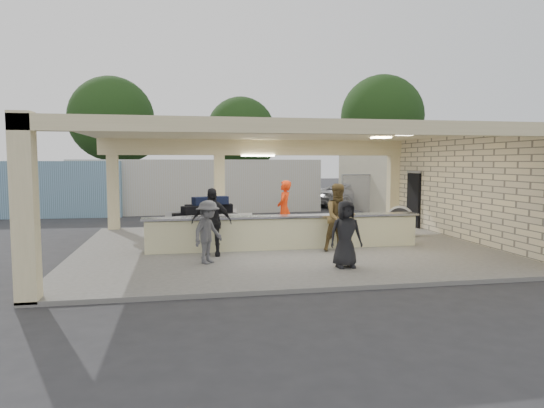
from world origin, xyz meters
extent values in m
plane|color=#2A2A2D|center=(0.00, 0.00, 0.00)|extent=(120.00, 120.00, 0.00)
cube|color=#605E5A|center=(0.00, 0.00, 0.05)|extent=(12.00, 10.00, 0.10)
cube|color=beige|center=(0.00, 0.00, 3.50)|extent=(12.00, 10.00, 0.02)
cube|color=beige|center=(6.00, 0.00, 1.75)|extent=(0.02, 10.00, 3.50)
cube|color=black|center=(5.94, 3.20, 1.15)|extent=(0.10, 0.95, 2.10)
cube|color=beige|center=(0.00, 4.75, 3.20)|extent=(12.00, 0.50, 0.60)
cube|color=beige|center=(0.00, -4.85, 3.35)|extent=(12.00, 0.30, 0.30)
cube|color=beige|center=(-5.50, 4.75, 1.80)|extent=(0.40, 0.40, 3.50)
cube|color=beige|center=(-1.50, 4.75, 1.80)|extent=(0.40, 0.40, 3.50)
cube|color=beige|center=(5.80, 4.80, 1.80)|extent=(0.40, 0.40, 3.50)
cube|color=beige|center=(-5.80, -4.80, 1.80)|extent=(0.40, 0.40, 3.50)
cube|color=white|center=(0.00, 4.50, 2.88)|extent=(1.30, 0.12, 0.06)
cube|color=#FFEABF|center=(3.80, 1.50, 3.47)|extent=(0.55, 0.55, 0.04)
cube|color=#FFEABF|center=(3.80, -0.50, 3.47)|extent=(0.55, 0.55, 0.04)
cube|color=#FFEABF|center=(3.80, -2.50, 3.47)|extent=(0.55, 0.55, 0.04)
cube|color=beige|center=(0.00, -0.50, 0.55)|extent=(8.00, 0.50, 0.90)
cube|color=#B7B7BC|center=(0.00, -0.50, 1.05)|extent=(8.20, 0.58, 0.06)
cube|color=silver|center=(-2.15, 1.25, 0.69)|extent=(2.71, 1.98, 0.12)
cylinder|color=black|center=(-2.98, 0.51, 0.30)|extent=(0.20, 0.41, 0.39)
cylinder|color=black|center=(-3.22, 1.56, 0.30)|extent=(0.20, 0.41, 0.39)
cylinder|color=black|center=(-1.07, 0.95, 0.30)|extent=(0.20, 0.41, 0.39)
cylinder|color=black|center=(-1.31, 2.00, 0.30)|extent=(0.20, 0.41, 0.39)
cube|color=silver|center=(-2.31, 1.97, 0.88)|extent=(2.39, 0.60, 0.29)
cube|color=silver|center=(-1.98, 0.54, 0.88)|extent=(2.39, 0.60, 0.29)
cube|color=black|center=(-2.84, 0.79, 0.87)|extent=(0.64, 0.49, 0.25)
cube|color=black|center=(-2.18, 0.95, 0.87)|extent=(0.64, 0.49, 0.25)
cube|color=black|center=(-1.51, 1.10, 0.87)|extent=(0.64, 0.49, 0.25)
cube|color=black|center=(-2.98, 1.36, 0.87)|extent=(0.64, 0.49, 0.25)
cube|color=black|center=(-2.31, 1.52, 0.87)|extent=(0.64, 0.49, 0.25)
cube|color=black|center=(-1.64, 1.67, 0.87)|extent=(0.64, 0.49, 0.25)
cube|color=black|center=(-2.68, 0.93, 1.14)|extent=(0.64, 0.49, 0.25)
cube|color=black|center=(-2.05, 1.28, 1.14)|extent=(0.64, 0.49, 0.25)
cube|color=black|center=(-1.62, 1.58, 1.14)|extent=(0.64, 0.49, 0.25)
cube|color=black|center=(-2.59, 1.45, 1.14)|extent=(0.64, 0.49, 0.25)
cube|color=black|center=(-2.34, 1.21, 1.40)|extent=(0.64, 0.49, 0.25)
cube|color=black|center=(-1.79, 1.44, 1.40)|extent=(0.64, 0.49, 0.25)
cylinder|color=silver|center=(4.37, 1.08, 0.67)|extent=(0.97, 0.71, 0.93)
cylinder|color=black|center=(4.37, 1.08, 0.67)|extent=(0.90, 0.70, 0.83)
cube|color=silver|center=(4.06, 1.08, 0.26)|extent=(0.06, 0.52, 0.31)
cube|color=silver|center=(4.68, 1.08, 0.26)|extent=(0.06, 0.52, 0.31)
imported|color=#EF340C|center=(0.41, 1.52, 1.06)|extent=(0.66, 0.80, 1.92)
imported|color=brown|center=(1.43, -1.18, 1.06)|extent=(0.98, 0.51, 1.93)
imported|color=black|center=(-2.19, -1.19, 1.02)|extent=(1.11, 0.48, 1.84)
imported|color=#515257|center=(-2.34, -2.19, 0.89)|extent=(0.93, 1.02, 1.59)
imported|color=black|center=(0.89, -3.27, 0.91)|extent=(0.80, 0.33, 1.62)
imported|color=silver|center=(7.13, 12.76, 0.70)|extent=(5.44, 4.01, 1.41)
imported|color=silver|center=(13.75, 12.54, 0.73)|extent=(4.95, 3.23, 1.46)
imported|color=black|center=(4.71, 15.00, 0.69)|extent=(4.38, 2.61, 1.38)
cube|color=beige|center=(-2.07, 11.44, 1.38)|extent=(12.85, 3.33, 2.76)
cube|color=#7AA5C4|center=(-10.88, 10.98, 1.34)|extent=(10.39, 2.87, 2.68)
cylinder|color=gray|center=(5.00, 9.00, 1.00)|extent=(0.06, 0.06, 2.00)
cylinder|color=gray|center=(7.00, 9.00, 1.00)|extent=(0.06, 0.06, 2.00)
cylinder|color=gray|center=(9.00, 9.00, 1.00)|extent=(0.06, 0.06, 2.00)
cylinder|color=gray|center=(11.00, 9.00, 1.00)|extent=(0.06, 0.06, 2.00)
cylinder|color=gray|center=(13.00, 9.00, 1.00)|extent=(0.06, 0.06, 2.00)
cylinder|color=gray|center=(15.00, 9.00, 1.00)|extent=(0.06, 0.06, 2.00)
cube|color=gray|center=(11.00, 9.00, 1.00)|extent=(12.00, 0.02, 2.00)
cylinder|color=gray|center=(11.00, 9.00, 2.00)|extent=(12.00, 0.05, 0.05)
cylinder|color=#382619|center=(-8.00, 24.00, 2.25)|extent=(0.70, 0.70, 4.50)
sphere|color=black|center=(-8.00, 24.00, 5.85)|extent=(6.30, 6.30, 6.30)
sphere|color=black|center=(-6.80, 24.60, 4.95)|extent=(4.50, 4.50, 4.50)
cylinder|color=#382619|center=(2.00, 26.00, 2.00)|extent=(0.70, 0.70, 4.00)
sphere|color=black|center=(2.00, 26.00, 5.20)|extent=(5.60, 5.60, 5.60)
sphere|color=black|center=(3.20, 26.60, 4.40)|extent=(4.00, 4.00, 4.00)
cylinder|color=#382619|center=(14.00, 25.00, 2.50)|extent=(0.70, 0.70, 5.00)
sphere|color=black|center=(14.00, 25.00, 6.50)|extent=(7.00, 7.00, 7.00)
sphere|color=black|center=(15.20, 25.60, 5.50)|extent=(5.00, 5.00, 5.00)
cube|color=#B8B092|center=(9.50, 10.00, 1.60)|extent=(6.00, 8.00, 3.20)
camera|label=1|loc=(-3.00, -14.28, 2.65)|focal=32.00mm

